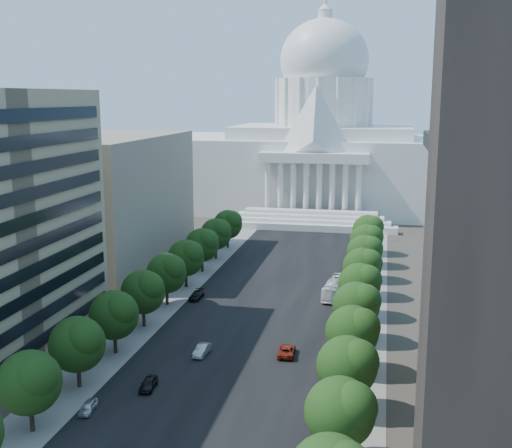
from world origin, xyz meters
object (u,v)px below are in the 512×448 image
Objects in this scene: car_red at (287,351)px; city_bus at (335,288)px; car_dark_a at (148,384)px; car_dark_b at (197,295)px; car_silver at (202,350)px; car_parked at (88,407)px.

car_red is 31.44m from city_bus.
city_bus reaches higher than car_dark_a.
car_dark_b is 0.40× the size of city_bus.
car_parked is (-8.92, -20.29, -0.11)m from car_silver.
car_dark_b is (-8.78, 26.43, -0.04)m from car_silver.
car_dark_a is at bearing -107.20° from city_bus.
car_silver is 27.85m from car_dark_b.
car_dark_a is 0.88× the size of car_dark_b.
city_bus is at bearing 60.69° from car_dark_a.
car_dark_b is (-4.95, 39.14, -0.03)m from car_dark_a.
car_dark_b is at bearing 92.93° from car_dark_a.
car_dark_a is 1.15× the size of car_parked.
car_parked is at bearing -88.64° from car_dark_b.
car_parked is 59.96m from city_bus.
car_dark_a is 39.45m from car_dark_b.
city_bus reaches higher than car_red.
city_bus is (26.63, 53.71, 1.08)m from car_parked.
car_silver is 12.95m from car_red.
car_dark_b is at bearing -157.39° from city_bus.
car_dark_a is at bearing 50.71° from car_parked.
car_silver is 22.16m from car_parked.
car_silver is at bearing -70.10° from car_dark_b.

